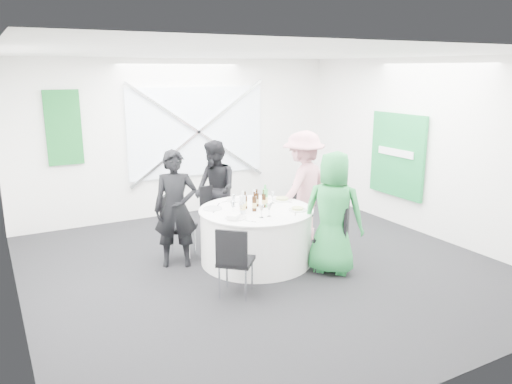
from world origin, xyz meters
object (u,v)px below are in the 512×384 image
chair_back (214,209)px  person_woman_pink (303,187)px  green_water_bottle (265,198)px  person_man_back_left (176,209)px  chair_front_right (337,232)px  clear_water_bottle (243,205)px  chair_back_left (174,222)px  person_woman_green (333,213)px  chair_front_left (234,257)px  chair_back_right (299,209)px  banquet_table (256,235)px  person_man_back (215,190)px

chair_back → person_woman_pink: 1.42m
green_water_bottle → person_man_back_left: bearing=162.2°
chair_front_right → clear_water_bottle: size_ratio=2.98×
chair_front_right → chair_back: bearing=-110.4°
chair_back_left → person_woman_green: person_woman_green is taller
person_man_back_left → person_woman_green: size_ratio=0.99×
chair_front_left → person_woman_pink: (1.82, 1.28, 0.36)m
person_man_back_left → clear_water_bottle: person_man_back_left is taller
chair_front_right → green_water_bottle: green_water_bottle is taller
chair_back_right → person_woman_green: (-0.32, -1.27, 0.31)m
chair_back_left → person_man_back_left: 0.37m
chair_back_left → chair_back_right: (1.97, -0.20, -0.04)m
chair_front_right → person_woman_pink: 1.27m
chair_back → green_water_bottle: 1.21m
chair_back → person_woman_pink: (1.18, -0.71, 0.36)m
banquet_table → chair_front_right: bearing=-43.9°
chair_front_left → clear_water_bottle: size_ratio=2.84×
banquet_table → person_man_back_left: size_ratio=0.98×
person_woman_green → clear_water_bottle: 1.18m
chair_back → chair_back_right: chair_back_right is taller
person_man_back_left → person_man_back: bearing=63.0°
chair_front_right → banquet_table: bearing=-90.0°
chair_back_left → green_water_bottle: bearing=-84.4°
chair_back_right → clear_water_bottle: (-1.28, -0.58, 0.38)m
person_man_back_left → person_woman_green: person_woman_green is taller
chair_back_left → chair_front_left: chair_back_left is taller
person_woman_green → green_water_bottle: 0.99m
green_water_bottle → person_woman_green: bearing=-57.0°
chair_back → chair_back_right: 1.32m
chair_back_left → green_water_bottle: 1.33m
banquet_table → person_man_back_left: bearing=157.6°
chair_back → chair_back_left: bearing=-156.4°
chair_back_right → person_woman_green: bearing=-39.2°
chair_front_right → clear_water_bottle: bearing=-78.4°
chair_front_right → person_woman_pink: size_ratio=0.53×
chair_front_right → chair_front_left: (-1.56, -0.09, -0.03)m
chair_back_right → chair_front_left: 2.23m
chair_back_right → chair_front_right: 1.27m
chair_back_left → chair_back: bearing=-25.1°
chair_back_right → person_man_back_left: bearing=-113.2°
chair_back → clear_water_bottle: (-0.14, -1.24, 0.38)m
chair_front_right → clear_water_bottle: (-1.06, 0.67, 0.35)m
chair_front_left → person_woman_green: bearing=-135.8°
chair_back_right → person_man_back_left: (-2.02, -0.07, 0.30)m
chair_back → banquet_table: bearing=-90.0°
chair_back → person_man_back_left: (-0.88, -0.73, 0.30)m
chair_front_left → person_woman_green: (1.46, 0.07, 0.31)m
chair_back → chair_back_right: (1.14, -0.67, 0.00)m
chair_front_right → green_water_bottle: (-0.64, 0.81, 0.36)m
chair_back_right → person_woman_pink: person_woman_pink is taller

